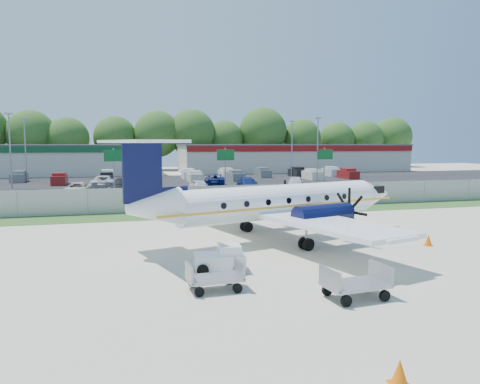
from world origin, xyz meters
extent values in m
plane|color=beige|center=(0.00, 0.00, 0.00)|extent=(170.00, 170.00, 0.00)
cube|color=#2D561E|center=(0.00, 12.00, 0.01)|extent=(170.00, 4.00, 0.02)
cube|color=black|center=(0.00, 19.00, 0.01)|extent=(170.00, 8.00, 0.02)
cube|color=black|center=(0.00, 40.00, 0.01)|extent=(170.00, 32.00, 0.02)
cube|color=gray|center=(0.00, 14.00, 1.00)|extent=(120.00, 0.02, 1.90)
cube|color=gray|center=(0.00, 14.00, 1.98)|extent=(120.00, 0.06, 0.06)
cube|color=gray|center=(0.00, 14.00, 0.05)|extent=(120.00, 0.06, 0.06)
cube|color=beige|center=(-24.00, 62.00, 2.50)|extent=(46.00, 12.00, 5.00)
cube|color=#474749|center=(-24.00, 62.00, 5.12)|extent=(46.40, 12.40, 0.24)
cube|color=#0F4723|center=(-24.00, 55.90, 4.50)|extent=(46.00, 0.20, 1.00)
cube|color=beige|center=(26.00, 62.00, 2.50)|extent=(44.00, 12.00, 5.00)
cube|color=#474749|center=(26.00, 62.00, 5.12)|extent=(44.40, 12.40, 0.24)
cube|color=maroon|center=(26.00, 55.90, 4.50)|extent=(44.00, 0.20, 1.00)
cylinder|color=gray|center=(-8.00, 23.00, 2.50)|extent=(0.14, 0.14, 5.00)
cube|color=#0C5923|center=(-8.00, 22.85, 4.30)|extent=(1.80, 0.08, 1.10)
cylinder|color=gray|center=(3.00, 23.00, 2.50)|extent=(0.14, 0.14, 5.00)
cube|color=#0C5923|center=(3.00, 22.85, 4.30)|extent=(1.80, 0.08, 1.10)
cylinder|color=gray|center=(14.00, 23.00, 2.50)|extent=(0.14, 0.14, 5.00)
cube|color=#0C5923|center=(14.00, 22.85, 4.30)|extent=(1.80, 0.08, 1.10)
cylinder|color=gray|center=(-20.00, 38.00, 4.50)|extent=(0.18, 0.18, 9.00)
cube|color=gray|center=(-20.00, 38.00, 9.00)|extent=(0.90, 0.35, 0.18)
cylinder|color=gray|center=(20.00, 38.00, 4.50)|extent=(0.18, 0.18, 9.00)
cube|color=gray|center=(20.00, 38.00, 9.00)|extent=(0.90, 0.35, 0.18)
cylinder|color=gray|center=(-20.00, 48.00, 4.50)|extent=(0.18, 0.18, 9.00)
cube|color=gray|center=(-20.00, 48.00, 9.00)|extent=(0.90, 0.35, 0.18)
cylinder|color=gray|center=(20.00, 48.00, 4.50)|extent=(0.18, 0.18, 9.00)
cube|color=gray|center=(20.00, 48.00, 9.00)|extent=(0.90, 0.35, 0.18)
cylinder|color=white|center=(1.22, 1.48, 2.18)|extent=(12.73, 5.33, 1.93)
cone|color=white|center=(8.39, 3.52, 2.18)|extent=(2.67, 2.47, 1.93)
cone|color=white|center=(-6.15, -0.61, 2.38)|extent=(3.07, 2.58, 1.93)
cube|color=black|center=(8.19, 3.47, 2.54)|extent=(1.24, 1.52, 0.46)
cube|color=white|center=(0.73, 1.34, 1.62)|extent=(8.01, 18.07, 0.22)
cylinder|color=black|center=(2.61, -1.18, 1.78)|extent=(3.62, 2.02, 1.12)
cylinder|color=black|center=(1.00, 4.48, 1.78)|extent=(3.62, 2.02, 1.12)
cube|color=black|center=(-6.64, -0.75, 4.11)|extent=(1.90, 0.70, 2.94)
cube|color=white|center=(-6.74, -0.78, 5.58)|extent=(4.06, 6.72, 0.14)
cylinder|color=gray|center=(6.29, 2.93, 0.66)|extent=(0.12, 0.12, 1.32)
cylinder|color=black|center=(6.29, 2.93, 0.28)|extent=(0.60, 0.33, 0.57)
cylinder|color=black|center=(1.53, -1.49, 0.32)|extent=(0.74, 0.57, 0.65)
cylinder|color=black|center=(-0.08, 4.18, 0.32)|extent=(0.74, 0.57, 0.65)
cube|color=white|center=(-3.67, -4.27, 0.47)|extent=(2.26, 1.50, 0.60)
cube|color=white|center=(-3.24, -4.31, 0.94)|extent=(1.05, 1.20, 0.43)
cube|color=black|center=(-2.86, -4.36, 0.96)|extent=(0.25, 0.95, 0.34)
cylinder|color=black|center=(-4.50, -4.85, 0.26)|extent=(0.53, 0.24, 0.51)
cylinder|color=black|center=(-4.36, -3.52, 0.26)|extent=(0.53, 0.24, 0.51)
cylinder|color=black|center=(-2.98, -5.01, 0.26)|extent=(0.53, 0.24, 0.51)
cylinder|color=black|center=(-2.83, -3.69, 0.26)|extent=(0.53, 0.24, 0.51)
cube|color=gray|center=(0.24, -8.97, 0.50)|extent=(2.36, 1.56, 0.13)
cube|color=gray|center=(-0.82, -9.07, 0.84)|extent=(0.22, 1.35, 0.67)
cube|color=gray|center=(1.30, -8.86, 0.84)|extent=(0.22, 1.35, 0.67)
cylinder|color=black|center=(-0.48, -9.65, 0.20)|extent=(0.41, 0.17, 0.40)
cylinder|color=black|center=(-0.60, -8.43, 0.20)|extent=(0.41, 0.17, 0.40)
cylinder|color=black|center=(1.08, -9.50, 0.20)|extent=(0.41, 0.17, 0.40)
cylinder|color=black|center=(0.96, -8.28, 0.20)|extent=(0.41, 0.17, 0.40)
cube|color=gray|center=(-4.40, -6.77, 0.46)|extent=(2.10, 1.31, 0.12)
cube|color=gray|center=(-5.37, -6.81, 0.77)|extent=(0.13, 1.23, 0.61)
cube|color=gray|center=(-3.43, -6.73, 0.77)|extent=(0.13, 1.23, 0.61)
cylinder|color=black|center=(-5.09, -7.36, 0.18)|extent=(0.37, 0.14, 0.37)
cylinder|color=black|center=(-5.14, -6.24, 0.18)|extent=(0.37, 0.14, 0.37)
cylinder|color=black|center=(-3.66, -7.30, 0.18)|extent=(0.37, 0.14, 0.37)
cylinder|color=black|center=(-3.71, -6.18, 0.18)|extent=(0.37, 0.14, 0.37)
cone|color=#E26007|center=(8.30, -2.22, 0.31)|extent=(0.41, 0.41, 0.61)
cube|color=#E26007|center=(8.30, -2.22, 0.02)|extent=(0.43, 0.43, 0.03)
cone|color=#E26007|center=(-1.74, -14.60, 0.30)|extent=(0.40, 0.40, 0.60)
cube|color=#E26007|center=(-1.74, -14.60, 0.02)|extent=(0.43, 0.43, 0.03)
cone|color=#E26007|center=(-3.14, 15.01, 0.30)|extent=(0.40, 0.40, 0.59)
cube|color=#E26007|center=(-3.14, 15.01, 0.02)|extent=(0.42, 0.42, 0.03)
imported|color=black|center=(-14.04, 16.70, 0.00)|extent=(6.67, 4.25, 1.71)
imported|color=black|center=(10.00, 20.12, 0.00)|extent=(4.20, 1.76, 1.42)
imported|color=beige|center=(28.79, 17.18, 0.00)|extent=(4.14, 2.01, 1.36)
imported|color=beige|center=(-11.77, 28.35, 0.00)|extent=(3.02, 5.14, 1.34)
imported|color=black|center=(-7.27, 29.57, 0.00)|extent=(3.18, 5.65, 1.54)
imported|color=silver|center=(1.22, 28.22, 0.00)|extent=(1.99, 4.25, 1.41)
imported|color=navy|center=(7.00, 28.46, 0.00)|extent=(2.28, 5.10, 1.45)
imported|color=silver|center=(12.88, 28.48, 0.00)|extent=(3.56, 4.94, 1.56)
imported|color=silver|center=(-9.26, 34.33, 0.00)|extent=(3.08, 6.11, 1.66)
imported|color=navy|center=(4.38, 34.46, 0.00)|extent=(3.88, 6.19, 1.60)
camera|label=1|loc=(-7.91, -23.50, 5.51)|focal=35.00mm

